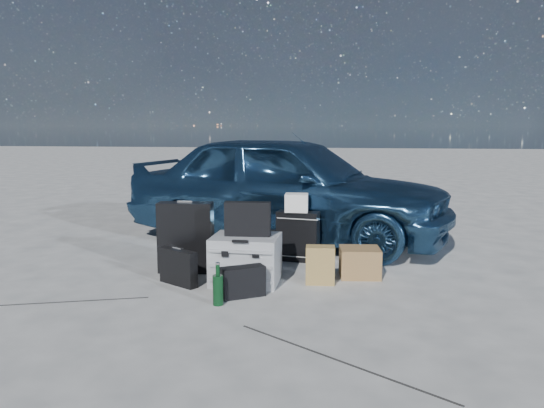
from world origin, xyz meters
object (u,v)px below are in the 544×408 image
(car, at_px, (288,187))
(green_bottle, at_px, (218,285))
(briefcase, at_px, (178,267))
(pelican_case, at_px, (246,259))
(duffel_bag, at_px, (246,246))
(suitcase_right, at_px, (298,236))
(cardboard_box, at_px, (360,262))
(suitcase_left, at_px, (186,237))

(car, relative_size, green_bottle, 11.79)
(briefcase, bearing_deg, green_bottle, -13.71)
(pelican_case, bearing_deg, duffel_bag, 101.43)
(car, xyz_separation_m, green_bottle, (-0.29, -2.42, -0.50))
(suitcase_right, distance_m, cardboard_box, 0.82)
(green_bottle, bearing_deg, pelican_case, 80.51)
(car, xyz_separation_m, briefcase, (-0.77, -1.94, -0.51))
(suitcase_left, relative_size, duffel_bag, 1.12)
(suitcase_right, relative_size, cardboard_box, 1.43)
(car, height_order, pelican_case, car)
(cardboard_box, bearing_deg, duffel_bag, 158.74)
(briefcase, distance_m, suitcase_right, 1.40)
(briefcase, bearing_deg, duffel_bag, 96.15)
(suitcase_left, bearing_deg, duffel_bag, 41.07)
(green_bottle, bearing_deg, duffel_bag, 91.51)
(briefcase, height_order, duffel_bag, briefcase)
(briefcase, height_order, suitcase_right, suitcase_right)
(car, xyz_separation_m, pelican_case, (-0.18, -1.79, -0.45))
(briefcase, relative_size, suitcase_left, 0.61)
(car, bearing_deg, green_bottle, -171.45)
(green_bottle, bearing_deg, suitcase_right, 71.30)
(car, height_order, duffel_bag, car)
(cardboard_box, bearing_deg, suitcase_right, 141.01)
(car, height_order, briefcase, car)
(car, distance_m, cardboard_box, 1.77)
(duffel_bag, bearing_deg, green_bottle, -96.65)
(pelican_case, distance_m, suitcase_right, 0.93)
(pelican_case, xyz_separation_m, green_bottle, (-0.11, -0.63, -0.05))
(briefcase, xyz_separation_m, cardboard_box, (1.61, 0.48, -0.02))
(green_bottle, bearing_deg, briefcase, 134.91)
(green_bottle, bearing_deg, suitcase_left, 120.54)
(duffel_bag, bearing_deg, pelican_case, -87.87)
(duffel_bag, distance_m, cardboard_box, 1.25)
(pelican_case, xyz_separation_m, cardboard_box, (1.02, 0.33, -0.08))
(briefcase, relative_size, cardboard_box, 1.13)
(briefcase, relative_size, duffel_bag, 0.68)
(pelican_case, relative_size, duffel_bag, 0.98)
(suitcase_left, xyz_separation_m, green_bottle, (0.54, -0.91, -0.17))
(suitcase_left, height_order, suitcase_right, suitcase_left)
(car, bearing_deg, suitcase_right, -152.20)
(briefcase, xyz_separation_m, green_bottle, (0.48, -0.48, 0.01))
(car, relative_size, duffel_bag, 6.46)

